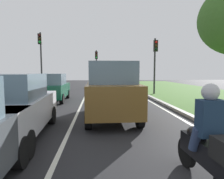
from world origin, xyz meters
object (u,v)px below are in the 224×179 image
Objects in this scene: rider_person at (209,117)px; traffic_light_far_median at (96,62)px; traffic_light_near_right at (155,56)px; car_hatchback_far at (53,88)px; traffic_light_overhead_left at (41,52)px; car_sedan_left_lane at (12,107)px; motorcycle at (209,155)px; car_suv_ahead at (111,90)px.

traffic_light_far_median reaches higher than rider_person.
traffic_light_near_right is 9.60m from traffic_light_far_median.
car_hatchback_far is 6.07m from traffic_light_overhead_left.
car_sedan_left_lane is 18.73m from traffic_light_far_median.
traffic_light_near_right is (7.58, 3.00, 2.26)m from car_hatchback_far.
motorcycle is at bearing -102.78° from traffic_light_near_right.
rider_person is at bearing -76.10° from car_suv_ahead.
traffic_light_far_median reaches higher than car_suv_ahead.
traffic_light_near_right reaches higher than car_suv_ahead.
traffic_light_near_right is at bearing -11.72° from traffic_light_overhead_left.
motorcycle is 0.43× the size of traffic_light_far_median.
car_suv_ahead reaches higher than car_sedan_left_lane.
rider_person is (-0.00, 0.05, 0.62)m from motorcycle.
car_sedan_left_lane is 0.95× the size of traffic_light_near_right.
car_sedan_left_lane is (-3.00, -2.24, -0.25)m from car_suv_ahead.
motorcycle is at bearing -65.82° from traffic_light_overhead_left.
rider_person is at bearing -65.13° from car_hatchback_far.
car_hatchback_far is 0.70× the size of traffic_light_overhead_left.
traffic_light_overhead_left is (-5.46, 9.89, 2.46)m from car_suv_ahead.
car_hatchback_far is at bearing 113.90° from motorcycle.
car_hatchback_far is at bearing -67.59° from traffic_light_overhead_left.
traffic_light_far_median is (-0.61, 16.22, 1.90)m from car_suv_ahead.
rider_person is (4.64, -9.88, 0.31)m from car_hatchback_far.
motorcycle is at bearing -35.73° from car_sedan_left_lane.
traffic_light_near_right is at bearing 76.06° from motorcycle.
car_suv_ahead reaches higher than motorcycle.
traffic_light_near_right is (4.17, 7.89, 1.98)m from car_suv_ahead.
rider_person is at bearing -102.84° from traffic_light_near_right.
traffic_light_near_right is (2.93, 12.93, 2.58)m from motorcycle.
motorcycle is at bearing -65.23° from car_hatchback_far.
rider_person is at bearing -65.76° from traffic_light_overhead_left.
car_suv_ahead is 11.57m from traffic_light_overhead_left.
traffic_light_far_median reaches higher than car_hatchback_far.
car_sedan_left_lane reaches higher than motorcycle.
car_sedan_left_lane is at bearing 145.41° from motorcycle.
traffic_light_near_right reaches higher than motorcycle.
traffic_light_overhead_left reaches higher than traffic_light_near_right.
traffic_light_near_right is at bearing 76.00° from rider_person.
car_sedan_left_lane is at bearing 145.86° from rider_person.
car_hatchback_far is 3.18× the size of rider_person.
traffic_light_overhead_left is (-6.70, 14.88, 2.44)m from rider_person.
traffic_light_near_right reaches higher than rider_person.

